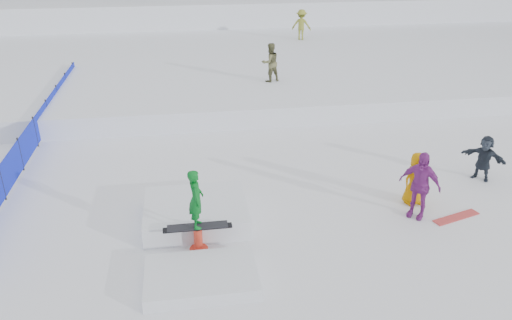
{
  "coord_description": "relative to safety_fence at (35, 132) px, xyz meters",
  "views": [
    {
      "loc": [
        -1.41,
        -10.36,
        6.96
      ],
      "look_at": [
        0.5,
        2.0,
        1.1
      ],
      "focal_mm": 35.0,
      "sensor_mm": 36.0,
      "label": 1
    }
  ],
  "objects": [
    {
      "name": "spectator_dark",
      "position": [
        13.9,
        -4.65,
        0.15
      ],
      "size": [
        1.16,
        1.25,
        1.4
      ],
      "primitive_type": "imported",
      "rotation": [
        0.0,
        0.0,
        -0.86
      ],
      "color": "#262E39",
      "rests_on": "ground"
    },
    {
      "name": "ground",
      "position": [
        6.5,
        -6.6,
        -0.55
      ],
      "size": [
        120.0,
        120.0,
        0.0
      ],
      "primitive_type": "plane",
      "color": "white"
    },
    {
      "name": "walker_ygreen",
      "position": [
        12.39,
        12.56,
        1.13
      ],
      "size": [
        1.29,
        1.02,
        1.76
      ],
      "primitive_type": "imported",
      "rotation": [
        0.0,
        0.0,
        2.77
      ],
      "color": "olive",
      "rests_on": "snow_midrise"
    },
    {
      "name": "spectator_yellow",
      "position": [
        11.22,
        -5.72,
        0.21
      ],
      "size": [
        0.84,
        0.65,
        1.51
      ],
      "primitive_type": "imported",
      "rotation": [
        0.0,
        0.0,
        0.25
      ],
      "color": "#C47C00",
      "rests_on": "ground"
    },
    {
      "name": "walker_olive",
      "position": [
        8.96,
        4.04,
        1.08
      ],
      "size": [
        0.97,
        0.87,
        1.67
      ],
      "primitive_type": "imported",
      "rotation": [
        0.0,
        0.0,
        3.48
      ],
      "color": "brown",
      "rests_on": "snow_midrise"
    },
    {
      "name": "snow_midrise",
      "position": [
        6.5,
        9.4,
        -0.15
      ],
      "size": [
        50.0,
        18.0,
        0.8
      ],
      "primitive_type": "cube",
      "color": "white",
      "rests_on": "ground"
    },
    {
      "name": "spectator_purple",
      "position": [
        11.0,
        -6.37,
        0.37
      ],
      "size": [
        1.09,
        1.08,
        1.85
      ],
      "primitive_type": "imported",
      "rotation": [
        0.0,
        0.0,
        -0.77
      ],
      "color": "#902E8F",
      "rests_on": "ground"
    },
    {
      "name": "jib_rail_feature",
      "position": [
        5.25,
        -6.49,
        -0.25
      ],
      "size": [
        2.6,
        4.4,
        2.11
      ],
      "color": "white",
      "rests_on": "ground"
    },
    {
      "name": "snow_berm",
      "position": [
        6.5,
        23.4,
        0.65
      ],
      "size": [
        60.0,
        14.0,
        2.4
      ],
      "primitive_type": "cube",
      "color": "white",
      "rests_on": "ground"
    },
    {
      "name": "loose_board_red",
      "position": [
        12.04,
        -6.64,
        -0.54
      ],
      "size": [
        1.42,
        0.67,
        0.03
      ],
      "primitive_type": "cube",
      "rotation": [
        0.0,
        0.0,
        0.29
      ],
      "color": "#C33A38",
      "rests_on": "ground"
    },
    {
      "name": "safety_fence",
      "position": [
        0.0,
        0.0,
        0.0
      ],
      "size": [
        0.05,
        16.0,
        1.1
      ],
      "color": "#1322C6",
      "rests_on": "ground"
    }
  ]
}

